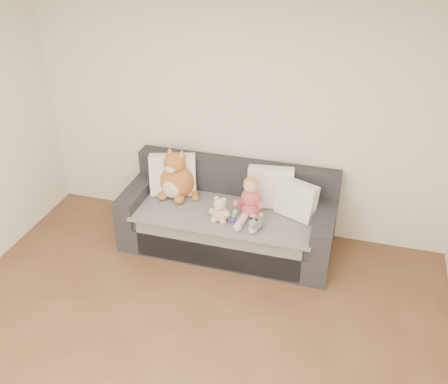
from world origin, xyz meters
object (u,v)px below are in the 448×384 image
toddler (250,201)px  plush_cat (176,178)px  sofa (229,219)px  teddy_bear (220,211)px  sippy_cup (233,218)px

toddler → plush_cat: bearing=163.7°
sofa → teddy_bear: size_ratio=7.89×
plush_cat → toddler: bearing=-5.9°
teddy_bear → toddler: bearing=32.4°
sofa → teddy_bear: 0.40m
toddler → sippy_cup: 0.23m
plush_cat → sippy_cup: 0.81m
sofa → toddler: (0.26, -0.14, 0.35)m
plush_cat → teddy_bear: 0.69m
sofa → teddy_bear: (-0.01, -0.30, 0.27)m
toddler → teddy_bear: (-0.27, -0.15, -0.07)m
plush_cat → sippy_cup: plush_cat is taller
toddler → sippy_cup: toddler is taller
toddler → sippy_cup: size_ratio=4.17×
toddler → plush_cat: plush_cat is taller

